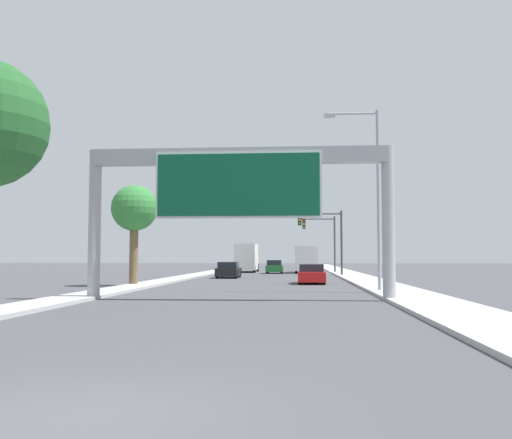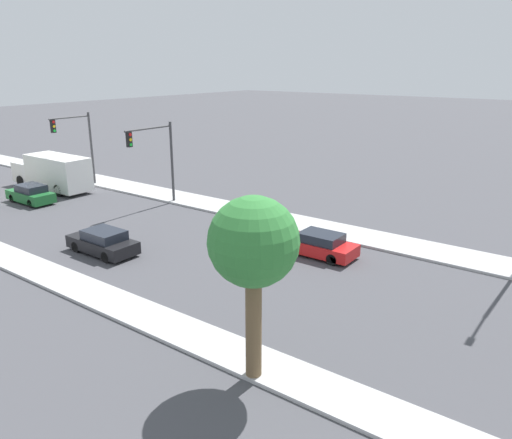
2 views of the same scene
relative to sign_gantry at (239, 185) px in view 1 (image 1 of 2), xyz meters
The scene contains 13 objects.
ground_plane 18.58m from the sign_gantry, 90.00° to the right, with size 300.00×300.00×0.00m, color #47474C.
sidewalk_right 43.10m from the sign_gantry, 79.57° to the left, with size 3.00×120.00×0.15m.
median_strip_left 43.02m from the sign_gantry, 99.77° to the left, with size 2.00×120.00×0.15m.
sign_gantry is the anchor object (origin of this frame).
car_mid_center 25.99m from the sign_gantry, 97.85° to the left, with size 1.87×4.39×1.40m.
car_far_left 16.31m from the sign_gantry, 77.13° to the left, with size 1.85×4.42×1.36m.
car_near_left 39.17m from the sign_gantry, 90.00° to the left, with size 1.80×4.22×1.47m.
truck_box_primary 43.96m from the sign_gantry, 94.58° to the left, with size 2.39×7.84×3.35m.
truck_box_secondary 41.60m from the sign_gantry, 85.16° to the left, with size 2.46×8.64×3.02m.
traffic_light_near_intersection 30.60m from the sign_gantry, 79.89° to the left, with size 4.41×0.32×6.26m.
traffic_light_mid_block 40.50m from the sign_gantry, 82.08° to the left, with size 3.85×0.32×6.41m.
palm_tree_background 13.85m from the sign_gantry, 124.98° to the left, with size 2.97×2.97×6.49m.
street_lamp_right 8.73m from the sign_gantry, 41.63° to the left, with size 2.94×0.28×9.69m.
Camera 1 is at (2.55, -6.71, 1.91)m, focal length 40.00 mm.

